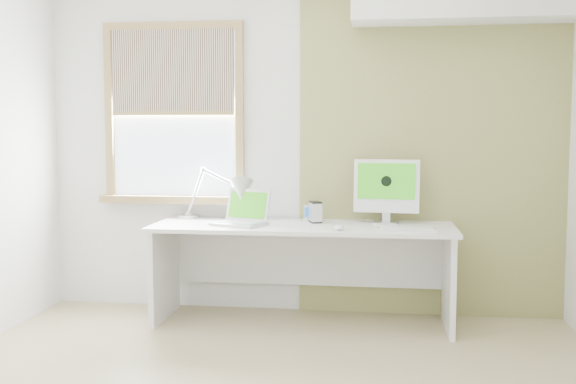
% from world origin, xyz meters
% --- Properties ---
extents(room, '(4.04, 3.54, 2.64)m').
position_xyz_m(room, '(0.00, 0.00, 1.30)').
color(room, tan).
rests_on(room, ground).
extents(accent_wall, '(2.00, 0.02, 2.60)m').
position_xyz_m(accent_wall, '(1.00, 1.74, 1.30)').
color(accent_wall, olive).
rests_on(accent_wall, room).
extents(window, '(1.20, 0.14, 1.42)m').
position_xyz_m(window, '(-1.00, 1.71, 1.54)').
color(window, olive).
rests_on(window, room).
extents(desk, '(2.20, 0.70, 0.73)m').
position_xyz_m(desk, '(0.06, 1.44, 0.53)').
color(desk, silver).
rests_on(desk, room).
extents(desk_lamp, '(0.68, 0.40, 0.41)m').
position_xyz_m(desk_lamp, '(-0.50, 1.51, 0.94)').
color(desk_lamp, silver).
rests_on(desk_lamp, desk).
extents(laptop, '(0.44, 0.40, 0.25)m').
position_xyz_m(laptop, '(-0.38, 1.35, 0.79)').
color(laptop, silver).
rests_on(laptop, desk).
extents(phone_dock, '(0.07, 0.07, 0.12)m').
position_xyz_m(phone_dock, '(0.07, 1.59, 0.76)').
color(phone_dock, silver).
rests_on(phone_dock, desk).
extents(external_drive, '(0.11, 0.14, 0.16)m').
position_xyz_m(external_drive, '(0.14, 1.52, 0.81)').
color(external_drive, silver).
rests_on(external_drive, desk).
extents(imac, '(0.49, 0.17, 0.47)m').
position_xyz_m(imac, '(0.67, 1.56, 0.99)').
color(imac, silver).
rests_on(imac, desk).
extents(keyboard, '(0.40, 0.13, 0.02)m').
position_xyz_m(keyboard, '(0.81, 1.19, 0.74)').
color(keyboard, white).
rests_on(keyboard, desk).
extents(mouse, '(0.07, 0.12, 0.03)m').
position_xyz_m(mouse, '(0.34, 1.17, 0.75)').
color(mouse, white).
rests_on(mouse, desk).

